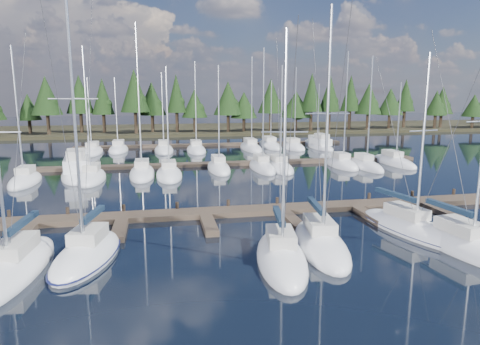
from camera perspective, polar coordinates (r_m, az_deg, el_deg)
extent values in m
plane|color=black|center=(45.17, 1.19, -1.10)|extent=(260.00, 260.00, 0.00)
cube|color=#2A2717|center=(104.03, -5.72, 5.76)|extent=(220.00, 30.00, 0.60)
cube|color=#483A2D|center=(33.81, 5.43, -4.87)|extent=(44.00, 2.00, 0.40)
cube|color=#483A2D|center=(30.93, -27.01, -7.53)|extent=(0.90, 4.00, 0.40)
cube|color=#483A2D|center=(29.79, -15.78, -7.41)|extent=(0.90, 4.00, 0.40)
cube|color=#483A2D|center=(29.83, -4.15, -6.99)|extent=(0.90, 4.00, 0.40)
cube|color=#483A2D|center=(31.06, 6.98, -6.33)|extent=(0.90, 4.00, 0.40)
cube|color=#483A2D|center=(33.33, 16.90, -5.53)|extent=(0.90, 4.00, 0.40)
cube|color=#483A2D|center=(36.46, 25.32, -4.72)|extent=(0.90, 4.00, 0.40)
cylinder|color=#2D2219|center=(35.12, -28.41, -5.14)|extent=(0.26, 0.26, 0.90)
cylinder|color=#2D2219|center=(34.10, -21.98, -5.05)|extent=(0.26, 0.26, 0.90)
cylinder|color=#2D2219|center=(33.54, -15.24, -4.90)|extent=(0.26, 0.26, 0.90)
cylinder|color=#2D2219|center=(33.44, -8.38, -4.67)|extent=(0.26, 0.26, 0.90)
cylinder|color=#2D2219|center=(33.83, -1.57, -4.38)|extent=(0.26, 0.26, 0.90)
cylinder|color=#2D2219|center=(34.67, 4.98, -4.04)|extent=(0.26, 0.26, 0.90)
cylinder|color=#2D2219|center=(35.94, 11.14, -3.67)|extent=(0.26, 0.26, 0.90)
cylinder|color=#2D2219|center=(37.59, 16.82, -3.30)|extent=(0.26, 0.26, 0.90)
cylinder|color=#2D2219|center=(39.59, 21.97, -2.93)|extent=(0.26, 0.26, 0.90)
cylinder|color=#2D2219|center=(41.87, 26.59, -2.58)|extent=(0.26, 0.26, 0.90)
cube|color=#483A2D|center=(54.78, -0.98, 1.22)|extent=(50.00, 1.80, 0.40)
cube|color=#483A2D|center=(74.37, -3.62, 3.73)|extent=(46.00, 1.80, 0.40)
ellipsoid|color=white|center=(25.50, -27.95, -11.54)|extent=(3.56, 9.64, 1.90)
cube|color=beige|center=(25.51, -27.79, -8.65)|extent=(1.76, 3.14, 0.70)
cylinder|color=silver|center=(26.28, -27.01, -6.31)|extent=(0.50, 4.14, 0.12)
cube|color=#132335|center=(26.24, -27.04, -6.00)|extent=(0.71, 3.98, 0.30)
cylinder|color=#3F3F44|center=(25.81, -27.53, 3.68)|extent=(0.49, 5.01, 11.91)
ellipsoid|color=white|center=(25.92, -19.71, -10.53)|extent=(4.37, 7.92, 1.90)
cube|color=beige|center=(25.86, -19.59, -7.75)|extent=(2.05, 2.67, 0.70)
cylinder|color=silver|center=(23.94, -21.25, 7.43)|extent=(0.19, 0.19, 14.38)
cylinder|color=silver|center=(26.44, -19.01, -5.61)|extent=(0.80, 3.25, 0.12)
cube|color=#132335|center=(26.40, -19.03, -5.29)|extent=(0.99, 3.15, 0.30)
cylinder|color=silver|center=(23.92, -21.37, 9.14)|extent=(2.55, 0.60, 0.07)
cylinder|color=#3F3F44|center=(22.47, -22.77, 6.76)|extent=(0.70, 3.18, 14.69)
cylinder|color=#3F3F44|center=(25.79, -19.57, 7.39)|extent=(0.86, 3.92, 14.69)
ellipsoid|color=#0B103A|center=(25.90, -19.72, -10.38)|extent=(4.54, 8.23, 0.18)
ellipsoid|color=white|center=(24.17, 5.52, -11.49)|extent=(3.92, 8.46, 1.90)
cube|color=beige|center=(24.13, 5.45, -8.49)|extent=(1.86, 2.81, 0.70)
cylinder|color=silver|center=(22.13, 5.95, 3.94)|extent=(0.18, 0.18, 11.36)
cylinder|color=silver|center=(24.82, 5.20, -6.11)|extent=(0.69, 3.56, 0.12)
cube|color=#132335|center=(24.77, 5.21, -5.78)|extent=(0.89, 3.43, 0.30)
cylinder|color=silver|center=(22.07, 5.98, 5.41)|extent=(2.38, 0.45, 0.07)
cylinder|color=#3F3F44|center=(20.43, 6.59, 2.94)|extent=(0.59, 3.49, 11.67)
cylinder|color=#3F3F44|center=(24.28, 5.28, 4.20)|extent=(0.72, 4.29, 11.67)
ellipsoid|color=white|center=(26.54, 10.71, -9.56)|extent=(3.85, 8.84, 1.90)
cube|color=beige|center=(26.54, 10.58, -6.82)|extent=(1.86, 2.91, 0.70)
cylinder|color=silver|center=(24.57, 11.55, 6.21)|extent=(0.18, 0.18, 12.85)
cylinder|color=silver|center=(27.29, 10.12, -4.67)|extent=(0.61, 3.75, 0.12)
cube|color=#132335|center=(27.25, 10.13, -4.37)|extent=(0.81, 3.61, 0.30)
cylinder|color=silver|center=(24.53, 11.60, 7.71)|extent=(2.47, 0.39, 0.07)
cylinder|color=#3F3F44|center=(22.82, 12.71, 5.46)|extent=(0.51, 3.68, 13.16)
cylinder|color=#3F3F44|center=(26.78, 10.30, 6.29)|extent=(0.62, 4.53, 13.16)
ellipsoid|color=white|center=(30.99, 21.77, -7.17)|extent=(4.45, 9.44, 1.90)
cube|color=beige|center=(30.97, 21.33, -4.84)|extent=(2.00, 3.15, 0.70)
cylinder|color=silver|center=(29.45, 23.23, 4.11)|extent=(0.19, 0.19, 10.63)
cylinder|color=silver|center=(31.54, 20.05, -3.07)|extent=(0.97, 3.94, 0.12)
cube|color=#132335|center=(31.51, 20.06, -2.80)|extent=(1.16, 3.81, 0.30)
cylinder|color=silver|center=(29.40, 23.30, 5.14)|extent=(2.27, 0.56, 0.07)
cylinder|color=#3F3F44|center=(28.16, 26.07, 3.31)|extent=(0.87, 3.86, 10.94)
cylinder|color=#3F3F44|center=(31.17, 20.01, 4.38)|extent=(1.07, 4.75, 10.95)
ellipsoid|color=#0B103A|center=(30.97, 21.78, -7.05)|extent=(4.63, 9.82, 0.18)
ellipsoid|color=white|center=(28.97, 27.89, -8.92)|extent=(4.12, 9.21, 1.90)
cube|color=beige|center=(28.90, 27.47, -6.42)|extent=(2.00, 3.04, 0.70)
cylinder|color=silver|center=(29.42, 26.12, -4.50)|extent=(0.63, 3.90, 0.12)
cube|color=#132335|center=(29.39, 26.14, -4.21)|extent=(0.83, 3.75, 0.30)
cylinder|color=#3F3F44|center=(28.91, 26.36, 4.94)|extent=(0.64, 4.71, 12.43)
ellipsoid|color=white|center=(49.07, -26.72, -1.13)|extent=(2.60, 7.64, 1.90)
cube|color=beige|center=(49.23, -26.72, 0.33)|extent=(1.43, 2.45, 0.70)
cylinder|color=silver|center=(47.89, -27.57, 7.22)|extent=(0.16, 0.16, 12.66)
ellipsoid|color=white|center=(48.07, -19.15, -0.79)|extent=(2.77, 8.30, 1.90)
cube|color=beige|center=(48.26, -19.17, 0.70)|extent=(1.52, 2.66, 0.70)
cylinder|color=silver|center=(46.82, -19.77, 7.79)|extent=(0.16, 0.16, 12.74)
ellipsoid|color=white|center=(49.16, -12.91, -0.22)|extent=(2.76, 9.21, 1.90)
cube|color=beige|center=(49.41, -12.95, 1.25)|extent=(1.52, 2.95, 0.70)
cylinder|color=silver|center=(47.85, -13.36, 9.76)|extent=(0.16, 0.16, 15.37)
ellipsoid|color=white|center=(47.89, -9.43, -0.38)|extent=(2.82, 8.41, 1.90)
cube|color=beige|center=(48.09, -9.48, 1.12)|extent=(1.55, 2.69, 0.70)
cylinder|color=silver|center=(46.68, -9.65, 7.10)|extent=(0.16, 0.16, 10.85)
ellipsoid|color=white|center=(51.33, -2.85, 0.50)|extent=(2.52, 8.55, 1.90)
cube|color=beige|center=(51.55, -2.93, 1.90)|extent=(1.38, 2.74, 0.70)
cylinder|color=silver|center=(50.16, -2.85, 7.70)|extent=(0.16, 0.16, 11.23)
ellipsoid|color=white|center=(51.81, 2.93, 0.59)|extent=(2.46, 8.91, 1.90)
cube|color=beige|center=(52.04, 2.83, 1.98)|extent=(1.35, 2.85, 0.70)
cylinder|color=silver|center=(50.59, 3.13, 8.84)|extent=(0.16, 0.16, 13.20)
ellipsoid|color=white|center=(51.76, 5.29, 0.55)|extent=(2.69, 7.86, 1.90)
cube|color=beige|center=(51.93, 5.19, 1.93)|extent=(1.48, 2.52, 0.70)
cylinder|color=silver|center=(50.64, 5.54, 7.71)|extent=(0.16, 0.16, 11.25)
ellipsoid|color=white|center=(55.23, 13.42, 0.95)|extent=(2.81, 7.57, 1.90)
cube|color=beige|center=(55.39, 13.32, 2.24)|extent=(1.55, 2.42, 0.70)
cylinder|color=silver|center=(54.15, 13.93, 8.56)|extent=(0.16, 0.16, 13.00)
ellipsoid|color=white|center=(54.93, 16.33, 0.75)|extent=(2.43, 8.26, 1.90)
cube|color=beige|center=(55.10, 16.20, 2.06)|extent=(1.34, 2.64, 0.70)
cylinder|color=silver|center=(53.83, 16.93, 8.08)|extent=(0.16, 0.16, 12.39)
ellipsoid|color=white|center=(59.06, 19.81, 1.23)|extent=(2.60, 9.66, 1.90)
cube|color=beige|center=(59.30, 19.65, 2.45)|extent=(1.43, 3.09, 0.70)
cylinder|color=silver|center=(58.05, 20.40, 6.55)|extent=(0.16, 0.16, 9.40)
ellipsoid|color=white|center=(68.82, -19.08, 2.54)|extent=(2.89, 9.31, 1.90)
cube|color=beige|center=(69.13, -19.09, 3.58)|extent=(1.59, 2.98, 0.70)
cylinder|color=silver|center=(67.82, -19.45, 7.51)|extent=(0.16, 0.16, 10.30)
ellipsoid|color=white|center=(70.21, -15.89, 2.88)|extent=(2.92, 8.45, 1.90)
cube|color=beige|center=(70.49, -15.91, 3.89)|extent=(1.61, 2.70, 0.70)
cylinder|color=silver|center=(69.27, -16.17, 7.78)|extent=(0.16, 0.16, 10.37)
ellipsoid|color=white|center=(68.24, -10.10, 2.90)|extent=(2.89, 9.73, 1.90)
cube|color=beige|center=(68.57, -10.14, 3.95)|extent=(1.59, 3.11, 0.70)
cylinder|color=silver|center=(67.19, -10.28, 8.27)|extent=(0.16, 0.16, 11.12)
ellipsoid|color=white|center=(67.58, -5.85, 2.94)|extent=(2.88, 9.13, 1.90)
cube|color=beige|center=(67.88, -5.91, 3.99)|extent=(1.58, 2.92, 0.70)
cylinder|color=silver|center=(66.53, -5.94, 9.06)|extent=(0.16, 0.16, 12.75)
ellipsoid|color=white|center=(69.88, 1.46, 3.25)|extent=(2.90, 10.50, 1.90)
cube|color=beige|center=(70.24, 1.37, 4.28)|extent=(1.59, 3.36, 0.70)
cylinder|color=silver|center=(68.78, 1.58, 9.54)|extent=(0.16, 0.16, 13.63)
ellipsoid|color=white|center=(73.08, 4.00, 3.56)|extent=(2.99, 10.79, 1.90)
cube|color=beige|center=(73.45, 3.91, 4.54)|extent=(1.64, 3.45, 0.70)
cylinder|color=silver|center=(72.05, 4.17, 8.14)|extent=(0.16, 0.16, 10.05)
ellipsoid|color=white|center=(71.10, 7.16, 3.30)|extent=(2.99, 7.65, 1.90)
cube|color=beige|center=(71.31, 7.09, 4.29)|extent=(1.64, 2.45, 0.70)
cylinder|color=silver|center=(70.18, 7.39, 8.83)|extent=(0.16, 0.16, 12.05)
ellipsoid|color=white|center=(75.61, 10.12, 3.66)|extent=(2.75, 9.85, 1.90)
cube|color=beige|center=(75.94, 10.02, 4.60)|extent=(1.51, 3.15, 0.70)
cylinder|color=silver|center=(74.68, 10.40, 7.90)|extent=(0.16, 0.16, 9.56)
ellipsoid|color=white|center=(50.58, -20.84, -0.41)|extent=(4.71, 10.41, 2.01)
cube|color=white|center=(50.36, -20.95, 1.10)|extent=(3.25, 5.82, 1.34)
cube|color=beige|center=(49.70, -21.05, 2.27)|extent=(2.31, 3.74, 1.00)
cylinder|color=silver|center=(51.11, -21.04, 3.25)|extent=(0.09, 0.09, 1.79)
ellipsoid|color=white|center=(72.05, 10.67, 3.25)|extent=(3.15, 8.28, 1.63)
cube|color=white|center=(71.92, 10.70, 4.11)|extent=(2.27, 4.59, 1.09)
cube|color=beige|center=(71.46, 10.86, 4.79)|extent=(1.64, 2.93, 0.81)
cylinder|color=silver|center=(72.51, 10.47, 5.32)|extent=(0.08, 0.08, 1.45)
cylinder|color=black|center=(100.47, -26.21, 5.51)|extent=(0.70, 0.70, 2.80)
cone|color=black|center=(100.26, -26.41, 7.85)|extent=(4.97, 4.97, 5.44)
ellipsoid|color=black|center=(100.17, -26.07, 7.16)|extent=(2.98, 2.98, 2.98)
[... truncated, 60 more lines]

